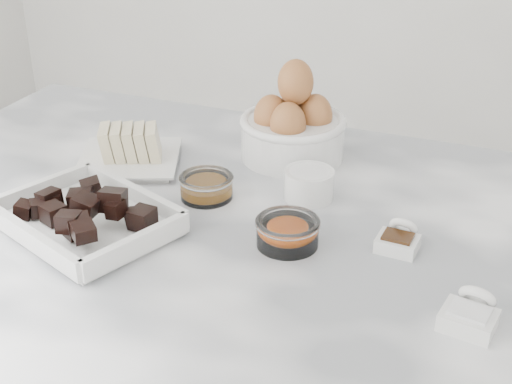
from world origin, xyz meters
TOP-DOWN VIEW (x-y plane):
  - marble_slab at (0.00, 0.00)m, footprint 1.20×0.80m
  - chocolate_dish at (-0.18, -0.09)m, footprint 0.28×0.25m
  - butter_plate at (-0.24, 0.11)m, footprint 0.21×0.21m
  - sugar_ramekin at (0.07, 0.11)m, footprint 0.07×0.07m
  - egg_bowl at (-0.00, 0.24)m, footprint 0.18×0.18m
  - honey_bowl at (-0.07, 0.06)m, footprint 0.08×0.08m
  - zest_bowl at (0.09, -0.02)m, footprint 0.09×0.09m
  - vanilla_spoon at (0.22, 0.03)m, footprint 0.05×0.07m
  - salt_spoon at (0.33, -0.10)m, footprint 0.07×0.08m

SIDE VIEW (x-z plane):
  - marble_slab at x=0.00m, z-range 0.90..0.94m
  - vanilla_spoon at x=0.22m, z-range 0.93..0.97m
  - salt_spoon at x=0.33m, z-range 0.93..0.98m
  - honey_bowl at x=-0.07m, z-range 0.94..0.98m
  - zest_bowl at x=0.09m, z-range 0.94..0.98m
  - butter_plate at x=-0.24m, z-range 0.93..1.00m
  - sugar_ramekin at x=0.07m, z-range 0.94..0.99m
  - chocolate_dish at x=-0.18m, z-range 0.93..1.00m
  - egg_bowl at x=0.00m, z-range 0.91..1.08m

